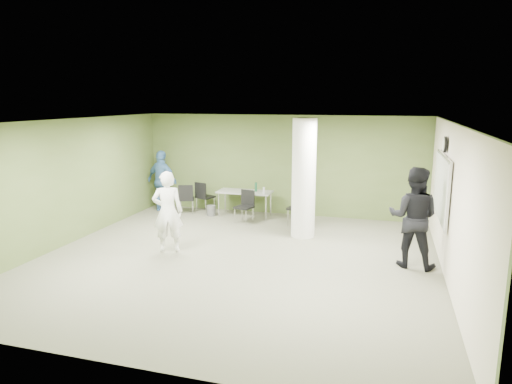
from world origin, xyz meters
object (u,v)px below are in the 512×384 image
(folding_table, at_px, (245,193))
(man_blue, at_px, (162,181))
(chair_back_left, at_px, (186,197))
(man_black, at_px, (413,217))
(woman_white, at_px, (168,212))

(folding_table, relative_size, man_blue, 0.85)
(chair_back_left, bearing_deg, folding_table, 165.97)
(folding_table, xyz_separation_m, man_black, (4.28, -2.81, 0.32))
(man_blue, bearing_deg, man_black, 172.61)
(woman_white, xyz_separation_m, man_black, (4.97, 0.52, 0.11))
(man_blue, bearing_deg, chair_back_left, -174.82)
(folding_table, height_order, chair_back_left, folding_table)
(folding_table, relative_size, man_black, 0.77)
(chair_back_left, distance_m, woman_white, 3.31)
(folding_table, xyz_separation_m, woman_white, (-0.68, -3.33, 0.21))
(folding_table, distance_m, man_black, 5.13)
(folding_table, height_order, man_blue, man_blue)
(chair_back_left, height_order, woman_white, woman_white)
(chair_back_left, xyz_separation_m, woman_white, (1.03, -3.13, 0.38))
(woman_white, bearing_deg, folding_table, -125.09)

